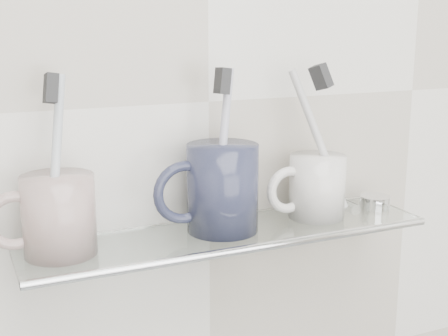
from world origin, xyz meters
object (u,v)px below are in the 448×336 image
shelf_glass (229,234)px  mug_right (317,186)px  mug_left (59,215)px  mug_center (223,188)px

shelf_glass → mug_right: bearing=2.3°
mug_left → mug_right: 0.33m
mug_right → mug_center: bearing=170.1°
shelf_glass → mug_center: (-0.01, 0.00, 0.06)m
shelf_glass → mug_center: 0.06m
shelf_glass → mug_right: (0.13, 0.00, 0.04)m
shelf_glass → mug_right: 0.13m
shelf_glass → mug_center: size_ratio=4.70×
mug_right → mug_left: bearing=170.1°
mug_center → mug_left: bearing=-156.0°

